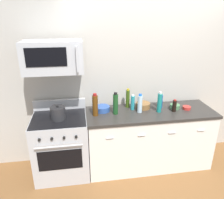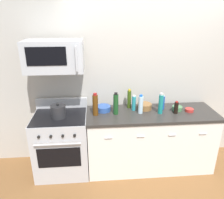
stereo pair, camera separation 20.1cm
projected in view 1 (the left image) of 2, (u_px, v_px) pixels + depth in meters
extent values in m
plane|color=brown|center=(147.00, 163.00, 3.54)|extent=(5.98, 5.98, 0.00)
cube|color=#B7B2A8|center=(144.00, 76.00, 3.42)|extent=(4.98, 0.10, 2.70)
cube|color=silver|center=(149.00, 139.00, 3.38)|extent=(1.86, 0.62, 0.88)
cube|color=#2D2B28|center=(151.00, 113.00, 3.21)|extent=(1.89, 0.65, 0.04)
cube|color=black|center=(153.00, 172.00, 3.27)|extent=(1.86, 0.02, 0.10)
cylinder|color=silver|center=(110.00, 138.00, 2.89)|extent=(0.10, 0.02, 0.02)
cylinder|color=silver|center=(142.00, 136.00, 2.95)|extent=(0.10, 0.02, 0.02)
cylinder|color=silver|center=(172.00, 133.00, 3.01)|extent=(0.10, 0.02, 0.02)
cylinder|color=silver|center=(201.00, 131.00, 3.07)|extent=(0.10, 0.02, 0.02)
cube|color=#B7BABF|center=(62.00, 146.00, 3.18)|extent=(0.76, 0.64, 0.91)
cube|color=black|center=(60.00, 160.00, 2.89)|extent=(0.58, 0.01, 0.30)
cylinder|color=#B7BABF|center=(59.00, 147.00, 2.77)|extent=(0.61, 0.02, 0.02)
cube|color=#B7BABF|center=(60.00, 105.00, 3.25)|extent=(0.76, 0.06, 0.16)
cube|color=black|center=(59.00, 118.00, 3.01)|extent=(0.73, 0.61, 0.01)
cylinder|color=black|center=(39.00, 140.00, 2.72)|extent=(0.04, 0.02, 0.04)
cylinder|color=black|center=(52.00, 139.00, 2.74)|extent=(0.04, 0.02, 0.04)
cylinder|color=black|center=(64.00, 138.00, 2.77)|extent=(0.04, 0.02, 0.04)
cylinder|color=black|center=(76.00, 137.00, 2.79)|extent=(0.04, 0.02, 0.04)
cube|color=#B7BABF|center=(53.00, 57.00, 2.75)|extent=(0.74, 0.40, 0.40)
cube|color=black|center=(46.00, 57.00, 2.54)|extent=(0.48, 0.01, 0.22)
cube|color=#B7BABF|center=(77.00, 59.00, 2.59)|extent=(0.02, 0.04, 0.30)
cylinder|color=black|center=(174.00, 106.00, 3.17)|extent=(0.06, 0.06, 0.17)
cylinder|color=maroon|center=(175.00, 100.00, 3.14)|extent=(0.04, 0.04, 0.02)
cylinder|color=#59330F|center=(95.00, 106.00, 3.02)|extent=(0.08, 0.08, 0.30)
cylinder|color=maroon|center=(95.00, 95.00, 2.96)|extent=(0.05, 0.05, 0.03)
cylinder|color=#1E4CA5|center=(161.00, 101.00, 3.29)|extent=(0.06, 0.06, 0.20)
cylinder|color=silver|center=(161.00, 94.00, 3.25)|extent=(0.04, 0.04, 0.02)
cylinder|color=#19471E|center=(116.00, 104.00, 3.07)|extent=(0.07, 0.07, 0.29)
cylinder|color=black|center=(116.00, 94.00, 3.01)|extent=(0.05, 0.05, 0.03)
cylinder|color=#197F7A|center=(159.00, 103.00, 3.14)|extent=(0.07, 0.07, 0.28)
cylinder|color=beige|center=(160.00, 93.00, 3.08)|extent=(0.04, 0.04, 0.03)
cylinder|color=teal|center=(133.00, 103.00, 3.23)|extent=(0.06, 0.06, 0.21)
cylinder|color=white|center=(133.00, 95.00, 3.18)|extent=(0.04, 0.04, 0.02)
cylinder|color=silver|center=(140.00, 104.00, 3.13)|extent=(0.07, 0.07, 0.25)
cylinder|color=blue|center=(140.00, 95.00, 3.08)|extent=(0.04, 0.04, 0.03)
cylinder|color=#385114|center=(128.00, 99.00, 3.30)|extent=(0.06, 0.06, 0.27)
cylinder|color=#B29919|center=(128.00, 90.00, 3.24)|extent=(0.04, 0.04, 0.03)
cylinder|color=brown|center=(143.00, 105.00, 3.30)|extent=(0.21, 0.21, 0.08)
torus|color=brown|center=(143.00, 103.00, 3.29)|extent=(0.21, 0.21, 0.01)
cylinder|color=brown|center=(143.00, 108.00, 3.31)|extent=(0.12, 0.12, 0.01)
cylinder|color=#B72D28|center=(187.00, 108.00, 3.27)|extent=(0.12, 0.12, 0.04)
torus|color=#B72D28|center=(187.00, 107.00, 3.26)|extent=(0.12, 0.12, 0.01)
cylinder|color=#B72D28|center=(187.00, 109.00, 3.27)|extent=(0.07, 0.07, 0.01)
cylinder|color=#2D519E|center=(103.00, 109.00, 3.20)|extent=(0.21, 0.21, 0.07)
torus|color=#2D519E|center=(103.00, 107.00, 3.19)|extent=(0.21, 0.21, 0.01)
cylinder|color=#2D519E|center=(103.00, 111.00, 3.21)|extent=(0.12, 0.12, 0.01)
cylinder|color=#477A4C|center=(175.00, 106.00, 3.29)|extent=(0.15, 0.15, 0.06)
torus|color=#477A4C|center=(175.00, 105.00, 3.28)|extent=(0.15, 0.15, 0.01)
cylinder|color=#477A4C|center=(175.00, 108.00, 3.30)|extent=(0.08, 0.08, 0.01)
cylinder|color=#262628|center=(58.00, 113.00, 2.93)|extent=(0.20, 0.20, 0.18)
sphere|color=black|center=(57.00, 106.00, 2.89)|extent=(0.04, 0.04, 0.04)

